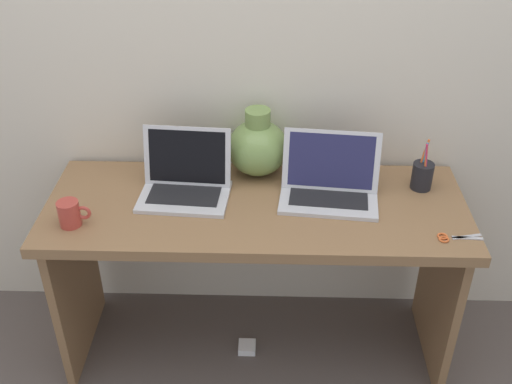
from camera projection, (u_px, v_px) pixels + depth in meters
name	position (u px, v px, depth m)	size (l,w,h in m)	color
ground_plane	(256.00, 345.00, 2.55)	(6.00, 6.00, 0.00)	#564C47
back_wall	(259.00, 39.00, 2.15)	(4.40, 0.04, 2.40)	beige
desk	(256.00, 238.00, 2.24)	(1.49, 0.56, 0.71)	olive
laptop_left	(186.00, 178.00, 2.18)	(0.33, 0.25, 0.23)	silver
laptop_right	(330.00, 181.00, 2.17)	(0.36, 0.26, 0.23)	silver
green_vase	(258.00, 146.00, 2.28)	(0.23, 0.23, 0.26)	#75934C
coffee_mug	(70.00, 214.00, 2.03)	(0.11, 0.07, 0.09)	#B23D33
pen_cup	(422.00, 175.00, 2.21)	(0.08, 0.08, 0.19)	black
scissors	(452.00, 238.00, 1.99)	(0.15, 0.05, 0.01)	#B7B7BC
power_brick	(247.00, 347.00, 2.52)	(0.07, 0.07, 0.03)	white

